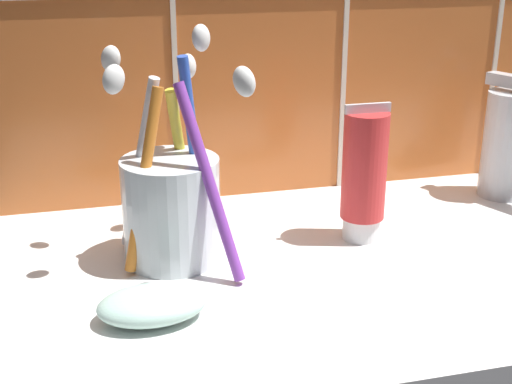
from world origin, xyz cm
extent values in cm
cube|color=white|center=(0.00, 0.00, 1.00)|extent=(68.73, 34.65, 2.00)
cylinder|color=silver|center=(-18.03, 3.55, 6.38)|extent=(8.05, 8.05, 8.76)
cylinder|color=blue|center=(-15.75, 4.84, 10.64)|extent=(2.94, 2.80, 16.61)
ellipsoid|color=white|center=(-14.80, 5.71, 19.97)|extent=(2.33, 2.29, 2.41)
cylinder|color=yellow|center=(-16.54, 6.83, 9.24)|extent=(3.23, 5.20, 13.96)
ellipsoid|color=white|center=(-15.37, 9.15, 17.12)|extent=(2.20, 2.63, 2.62)
cylinder|color=white|center=(-20.27, 5.28, 9.87)|extent=(4.10, 4.05, 15.18)
ellipsoid|color=white|center=(-21.90, 6.88, 18.41)|extent=(2.48, 2.47, 2.56)
cylinder|color=orange|center=(-20.27, 2.12, 9.62)|extent=(4.32, 2.71, 14.65)
ellipsoid|color=white|center=(-22.07, 1.25, 17.91)|extent=(2.51, 2.11, 2.54)
cylinder|color=purple|center=(-15.44, -0.40, 9.79)|extent=(4.80, 6.04, 15.13)
ellipsoid|color=white|center=(-13.40, -3.15, 18.21)|extent=(2.47, 2.70, 2.67)
cylinder|color=white|center=(-1.14, 3.55, 3.04)|extent=(3.30, 3.30, 2.08)
cylinder|color=red|center=(-1.14, 3.55, 8.81)|extent=(3.88, 3.88, 9.46)
cube|color=silver|center=(-1.14, 3.55, 13.94)|extent=(4.08, 0.36, 0.80)
cylinder|color=silver|center=(17.20, 10.10, 7.43)|extent=(5.00, 5.00, 10.86)
ellipsoid|color=silver|center=(-20.88, -5.92, 3.15)|extent=(7.78, 5.19, 2.29)
camera|label=1|loc=(-24.64, -50.78, 28.51)|focal=50.00mm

